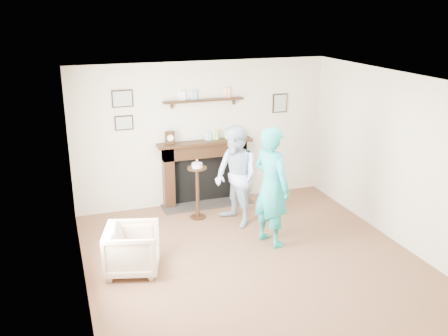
{
  "coord_description": "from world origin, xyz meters",
  "views": [
    {
      "loc": [
        -2.41,
        -5.58,
        3.41
      ],
      "look_at": [
        -0.17,
        0.9,
        1.14
      ],
      "focal_mm": 40.0,
      "sensor_mm": 36.0,
      "label": 1
    }
  ],
  "objects": [
    {
      "name": "armchair",
      "position": [
        -1.62,
        0.4,
        0.0
      ],
      "size": [
        0.86,
        0.84,
        0.64
      ],
      "primitive_type": "imported",
      "rotation": [
        0.0,
        0.0,
        1.3
      ],
      "color": "tan",
      "rests_on": "ground"
    },
    {
      "name": "room_shell",
      "position": [
        -0.0,
        0.69,
        1.62
      ],
      "size": [
        4.54,
        5.02,
        2.52
      ],
      "color": "beige",
      "rests_on": "ground"
    },
    {
      "name": "man",
      "position": [
        0.2,
        1.37,
        0.0
      ],
      "size": [
        0.79,
        0.91,
        1.62
      ],
      "primitive_type": "imported",
      "rotation": [
        0.0,
        0.0,
        -1.33
      ],
      "color": "silver",
      "rests_on": "ground"
    },
    {
      "name": "pedestal_table",
      "position": [
        -0.32,
        1.8,
        0.63
      ],
      "size": [
        0.32,
        0.32,
        1.02
      ],
      "color": "black",
      "rests_on": "ground"
    },
    {
      "name": "ground",
      "position": [
        0.0,
        0.0,
        0.0
      ],
      "size": [
        5.0,
        5.0,
        0.0
      ],
      "primitive_type": "plane",
      "color": "brown",
      "rests_on": "ground"
    },
    {
      "name": "woman",
      "position": [
        0.45,
        0.57,
        0.0
      ],
      "size": [
        0.62,
        0.76,
        1.78
      ],
      "primitive_type": "imported",
      "rotation": [
        0.0,
        0.0,
        1.92
      ],
      "color": "teal",
      "rests_on": "ground"
    }
  ]
}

